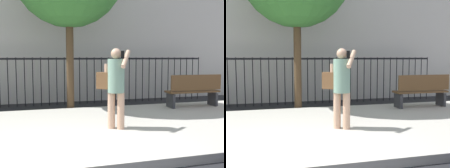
{
  "view_description": "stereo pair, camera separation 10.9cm",
  "coord_description": "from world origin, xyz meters",
  "views": [
    {
      "loc": [
        -0.13,
        -3.53,
        1.61
      ],
      "look_at": [
        1.48,
        2.14,
        1.04
      ],
      "focal_mm": 44.91,
      "sensor_mm": 36.0,
      "label": 1
    },
    {
      "loc": [
        -0.02,
        -3.56,
        1.61
      ],
      "look_at": [
        1.48,
        2.14,
        1.04
      ],
      "focal_mm": 44.91,
      "sensor_mm": 36.0,
      "label": 2
    }
  ],
  "objects": [
    {
      "name": "iron_fence",
      "position": [
        0.0,
        5.9,
        1.02
      ],
      "size": [
        12.03,
        0.04,
        1.6
      ],
      "color": "black",
      "rests_on": "ground"
    },
    {
      "name": "street_bench",
      "position": [
        4.39,
        3.61,
        0.65
      ],
      "size": [
        1.6,
        0.45,
        0.95
      ],
      "color": "brown",
      "rests_on": "sidewalk"
    },
    {
      "name": "sidewalk",
      "position": [
        0.0,
        2.2,
        0.07
      ],
      "size": [
        28.0,
        4.4,
        0.15
      ],
      "primitive_type": "cube",
      "color": "#B2ADA3",
      "rests_on": "ground"
    },
    {
      "name": "pedestrian_on_phone",
      "position": [
        1.46,
        1.86,
        1.09
      ],
      "size": [
        0.71,
        0.61,
        1.63
      ],
      "color": "tan",
      "rests_on": "sidewalk"
    }
  ]
}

